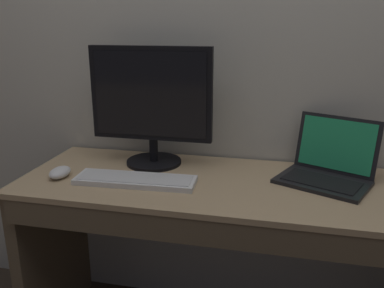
% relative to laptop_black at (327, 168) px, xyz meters
% --- Properties ---
extents(desk, '(1.57, 0.56, 0.76)m').
position_rel_laptop_black_xyz_m(desk, '(-0.37, -0.11, -0.30)').
color(desk, tan).
rests_on(desk, ground).
extents(laptop_black, '(0.39, 0.37, 0.23)m').
position_rel_laptop_black_xyz_m(laptop_black, '(0.00, 0.00, 0.00)').
color(laptop_black, black).
rests_on(laptop_black, desk).
extents(external_monitor, '(0.50, 0.23, 0.49)m').
position_rel_laptop_black_xyz_m(external_monitor, '(-0.70, 0.03, 0.22)').
color(external_monitor, black).
rests_on(external_monitor, desk).
extents(wired_keyboard, '(0.46, 0.15, 0.02)m').
position_rel_laptop_black_xyz_m(wired_keyboard, '(-0.70, -0.18, -0.04)').
color(wired_keyboard, white).
rests_on(wired_keyboard, desk).
extents(computer_mouse, '(0.07, 0.11, 0.04)m').
position_rel_laptop_black_xyz_m(computer_mouse, '(-1.00, -0.19, -0.03)').
color(computer_mouse, white).
rests_on(computer_mouse, desk).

